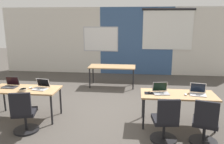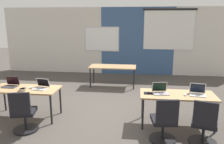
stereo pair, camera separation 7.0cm
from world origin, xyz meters
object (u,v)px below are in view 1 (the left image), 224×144
Objects in this scene: desk_near_left at (25,91)px; mouse_near_right_end at (186,94)px; laptop_near_right_end at (198,92)px; chair_near_right_inner at (165,124)px; chair_near_left_inner at (24,116)px; desk_far_center at (112,68)px; laptop_near_left_end at (11,85)px; laptop_near_left_inner at (41,87)px; mouse_near_left_inner at (30,88)px; laptop_near_right_inner at (161,91)px; chair_near_right_end at (205,126)px; desk_near_right at (178,96)px; snack_bowl at (23,90)px; mouse_near_right_inner at (150,92)px.

mouse_near_right_end reaches higher than desk_near_left.
chair_near_right_inner is (-0.76, -0.77, -0.39)m from laptop_near_right_end.
desk_far_center is at bearing -125.09° from chair_near_left_inner.
laptop_near_left_end is (-4.04, 0.17, 0.03)m from mouse_near_right_end.
laptop_near_left_end is (-0.79, 0.07, 0.00)m from laptop_near_left_inner.
desk_near_left is 14.49× the size of mouse_near_left_inner.
laptop_near_left_end reaches higher than desk_near_left.
laptop_near_left_end is (-4.31, 0.09, -0.00)m from laptop_near_right_end.
chair_near_left_inner is 2.93m from laptop_near_right_inner.
desk_far_center is 1.74× the size of chair_near_right_end.
laptop_near_right_end is (0.41, 0.01, 0.11)m from desk_near_right.
chair_near_right_end is (0.23, -0.72, -0.36)m from mouse_near_right_end.
laptop_near_right_inner and laptop_near_left_end have the same top height.
laptop_near_left_end is at bearing 177.64° from mouse_near_right_end.
mouse_near_right_end is at bearing -132.52° from chair_near_right_inner.
laptop_near_left_end is 0.54m from snack_bowl.
chair_near_left_inner is (0.32, -0.72, -0.28)m from desk_near_left.
mouse_near_right_inner is 0.64× the size of snack_bowl.
desk_near_left is at bearing 179.49° from mouse_near_right_inner.
laptop_near_right_end reaches higher than chair_near_left_inner.
snack_bowl is at bearing -167.14° from laptop_near_right_end.
snack_bowl reaches higher than desk_near_left.
chair_near_right_end is at bearing 171.00° from chair_near_right_inner.
snack_bowl is at bearing 7.56° from chair_near_right_end.
mouse_near_left_inner is at bearing 170.17° from laptop_near_right_inner.
chair_near_right_end is 2.72× the size of laptop_near_left_end.
chair_near_right_end is at bearing -83.33° from laptop_near_right_end.
desk_near_left is at bearing 4.84° from chair_near_right_end.
laptop_near_right_end reaches higher than mouse_near_left_inner.
laptop_near_left_end is at bearing -61.35° from chair_near_left_inner.
desk_near_left is 4.32× the size of laptop_near_right_inner.
desk_near_right is at bearing 179.74° from chair_near_left_inner.
mouse_near_right_end is at bearing 7.19° from laptop_near_left_inner.
mouse_near_right_end is at bearing -18.12° from laptop_near_right_inner.
chair_near_right_inner is at bearing -14.74° from mouse_near_left_inner.
desk_far_center is 4.74× the size of laptop_near_left_end.
laptop_near_right_end is at bearing 16.01° from mouse_near_right_end.
desk_near_right is at bearing 0.25° from laptop_near_left_end.
chair_near_right_end is (3.48, -0.81, -0.39)m from laptop_near_left_inner.
laptop_near_left_inner reaches higher than chair_near_right_inner.
snack_bowl is (-3.09, 0.57, 0.38)m from chair_near_right_inner.
laptop_near_right_end is 0.78m from laptop_near_right_inner.
laptop_near_left_inner reaches higher than desk_near_left.
chair_near_left_inner is 1.00× the size of chair_near_right_inner.
mouse_near_left_inner is 0.98× the size of mouse_near_right_inner.
laptop_near_right_end reaches higher than mouse_near_right_end.
laptop_near_left_inner reaches higher than mouse_near_right_end.
mouse_near_right_end is at bearing -154.16° from laptop_near_right_end.
snack_bowl is (-0.07, -0.23, 0.02)m from mouse_near_left_inner.
laptop_near_left_inner is at bearing -3.36° from laptop_near_left_end.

